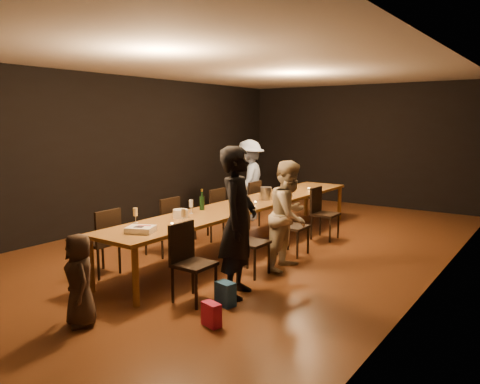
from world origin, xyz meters
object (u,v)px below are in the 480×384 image
Objects in this scene: champagne_bottle at (202,199)px; woman_tan at (289,215)px; table at (249,206)px; chair_left_3 at (247,204)px; chair_right_3 at (325,214)px; chair_left_2 at (209,214)px; chair_right_2 at (293,226)px; birthday_cake at (141,229)px; chair_right_1 at (251,242)px; ice_bucket at (266,193)px; child at (80,280)px; chair_left_0 at (100,242)px; woman_birthday at (238,222)px; chair_left_1 at (162,226)px; chair_right_0 at (194,263)px; plate_stack at (180,214)px; man_blue at (249,180)px.

woman_tan is at bearing 11.29° from champagne_bottle.
table is 6.45× the size of chair_left_3.
chair_right_3 is 1.00× the size of chair_left_2.
birthday_cake is (-0.77, -2.51, 0.32)m from chair_right_2.
chair_left_2 is 2.30× the size of birthday_cake.
chair_right_1 is 4.27× the size of ice_bucket.
chair_right_3 is 0.95× the size of child.
chair_left_0 is at bearing -112.99° from champagne_bottle.
woman_birthday is at bearing 5.47° from chair_right_3.
chair_left_1 is 0.81m from champagne_bottle.
chair_left_3 is at bearing 106.10° from champagne_bottle.
chair_right_3 is 2.84× the size of champagne_bottle.
woman_birthday reaches higher than chair_right_0.
chair_right_1 reaches higher than plate_stack.
chair_left_1 is 0.90m from plate_stack.
chair_left_3 is 3.84m from birthday_cake.
chair_left_2 is at bearing -144.69° from chair_right_0.
man_blue is 3.52m from plate_stack.
chair_right_1 is 0.69m from woman_tan.
chair_right_3 is at bearing 108.07° from child.
chair_right_1 is 1.55m from birthday_cake.
chair_right_2 is at bearing 48.66° from birthday_cake.
plate_stack is (0.75, -0.37, 0.35)m from chair_left_1.
chair_left_3 is (-1.70, 1.20, 0.00)m from chair_right_2.
chair_right_3 is at bearing 180.00° from chair_right_2.
child is at bearing -6.64° from chair_right_3.
plate_stack is at bearing -68.64° from chair_right_1.
table is 6.45× the size of chair_left_2.
chair_left_0 is 2.67m from woman_tan.
birthday_cake is (-1.07, -0.57, -0.12)m from woman_birthday.
ice_bucket reaches higher than chair_left_3.
chair_left_3 is 2.75m from woman_tan.
chair_right_2 is at bearing 21.42° from woman_tan.
chair_right_0 is at bearing -0.00° from chair_right_2.
table is 6.45× the size of chair_left_1.
chair_left_1 is at bearing -180.00° from chair_left_3.
champagne_bottle is (-1.08, 1.46, 0.45)m from chair_right_0.
chair_right_0 is 0.95× the size of child.
child is 1.12m from birthday_cake.
chair_left_1 is at bearing -54.78° from chair_right_2.
chair_right_0 and chair_left_2 have the same top height.
chair_left_1 and chair_left_3 have the same top height.
woman_tan is (0.30, 0.53, 0.32)m from chair_right_1.
birthday_cake is (0.93, -3.71, 0.32)m from chair_left_3.
woman_tan is at bearing 150.64° from chair_right_1.
chair_right_2 and chair_right_3 have the same top height.
chair_left_2 is (-1.70, 2.40, 0.00)m from chair_right_0.
chair_right_3 and chair_left_0 have the same top height.
man_blue is at bearing 10.58° from chair_left_2.
chair_right_1 reaches higher than birthday_cake.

